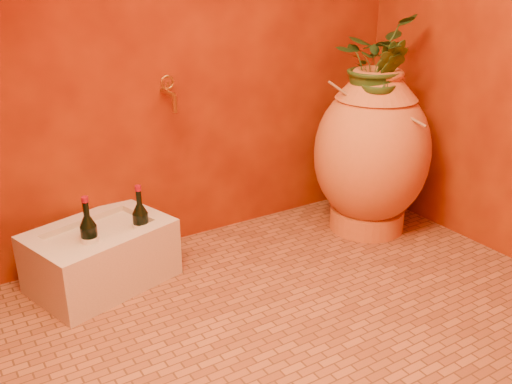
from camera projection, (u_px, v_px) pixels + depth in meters
floor at (305, 315)px, 2.55m from camera, size 2.50×2.50×0.00m
wall_back at (195, 8)px, 2.87m from camera, size 2.50×0.02×2.50m
amphora at (372, 153)px, 3.22m from camera, size 0.79×0.79×0.94m
stone_basin at (101, 257)px, 2.75m from camera, size 0.74×0.61×0.30m
wine_bottle_a at (90, 239)px, 2.62m from camera, size 0.08×0.08×0.33m
wine_bottle_b at (141, 226)px, 2.76m from camera, size 0.08×0.08×0.32m
wine_bottle_c at (89, 238)px, 2.65m from camera, size 0.08×0.08×0.31m
wall_tap at (169, 92)px, 2.84m from camera, size 0.08×0.16×0.18m
plant_main at (374, 62)px, 3.05m from camera, size 0.58×0.56×0.49m
plant_side at (383, 79)px, 2.97m from camera, size 0.29×0.28×0.42m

